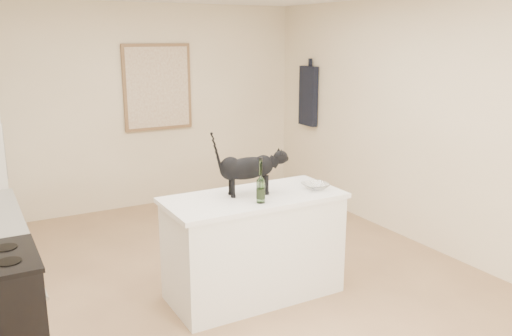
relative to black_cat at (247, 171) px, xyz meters
The scene contains 12 objects.
floor 1.12m from the black_cat, 114.32° to the left, with size 5.50×5.50×0.00m, color #A78159.
wall_back 2.91m from the black_cat, 91.35° to the left, with size 4.50×4.50×0.00m, color beige.
wall_right 2.20m from the black_cat, ahead, with size 5.50×5.50×0.00m, color beige.
island_base 0.68m from the black_cat, 57.05° to the right, with size 1.44×0.67×0.86m, color white.
island_top 0.23m from the black_cat, 57.05° to the right, with size 1.50×0.70×0.04m, color white.
artwork_frame 2.91m from the black_cat, 85.38° to the left, with size 0.90×0.03×1.10m, color brown.
artwork_canvas 2.90m from the black_cat, 85.36° to the left, with size 0.82×0.00×1.02m, color beige.
hanging_garment 3.07m from the black_cat, 46.05° to the left, with size 0.08×0.34×0.80m, color black.
black_cat is the anchor object (origin of this frame).
wine_bottle 0.25m from the black_cat, 93.07° to the right, with size 0.07×0.07×0.33m, color #316026.
glass_bowl 0.63m from the black_cat, 14.24° to the right, with size 0.23×0.23×0.06m, color white.
fridge_paper 3.10m from the black_cat, 122.67° to the left, with size 0.00×0.13×0.17m, color beige.
Camera 1 is at (-1.95, -3.91, 2.19)m, focal length 37.31 mm.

